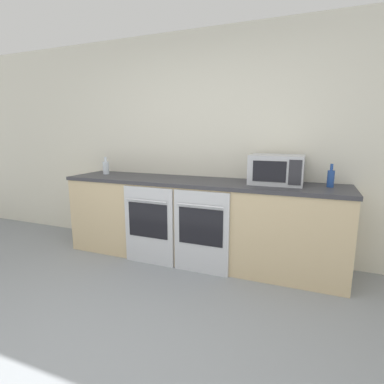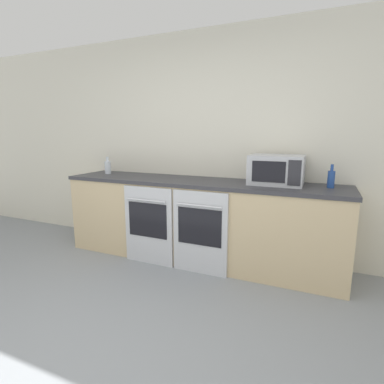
{
  "view_description": "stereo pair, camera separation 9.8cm",
  "coord_description": "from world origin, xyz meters",
  "px_view_note": "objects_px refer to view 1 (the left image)",
  "views": [
    {
      "loc": [
        1.16,
        -1.13,
        1.43
      ],
      "look_at": [
        -0.07,
        1.95,
        0.79
      ],
      "focal_mm": 28.0,
      "sensor_mm": 36.0,
      "label": 1
    },
    {
      "loc": [
        1.25,
        -1.1,
        1.43
      ],
      "look_at": [
        -0.07,
        1.95,
        0.79
      ],
      "focal_mm": 28.0,
      "sensor_mm": 36.0,
      "label": 2
    }
  ],
  "objects_px": {
    "oven_right": "(201,232)",
    "microwave": "(277,169)",
    "bottle_clear": "(106,167)",
    "bottle_blue": "(331,178)",
    "oven_left": "(149,226)"
  },
  "relations": [
    {
      "from": "oven_left",
      "to": "microwave",
      "type": "height_order",
      "value": "microwave"
    },
    {
      "from": "oven_right",
      "to": "bottle_blue",
      "type": "relative_size",
      "value": 3.85
    },
    {
      "from": "oven_right",
      "to": "bottle_blue",
      "type": "height_order",
      "value": "bottle_blue"
    },
    {
      "from": "oven_left",
      "to": "microwave",
      "type": "xyz_separation_m",
      "value": [
        1.28,
        0.41,
        0.63
      ]
    },
    {
      "from": "oven_left",
      "to": "bottle_clear",
      "type": "height_order",
      "value": "bottle_clear"
    },
    {
      "from": "oven_right",
      "to": "bottle_blue",
      "type": "xyz_separation_m",
      "value": [
        1.18,
        0.41,
        0.57
      ]
    },
    {
      "from": "oven_right",
      "to": "microwave",
      "type": "height_order",
      "value": "microwave"
    },
    {
      "from": "bottle_clear",
      "to": "bottle_blue",
      "type": "height_order",
      "value": "bottle_blue"
    },
    {
      "from": "oven_right",
      "to": "microwave",
      "type": "distance_m",
      "value": 1.01
    },
    {
      "from": "bottle_clear",
      "to": "bottle_blue",
      "type": "xyz_separation_m",
      "value": [
        2.63,
        0.02,
        0.0
      ]
    },
    {
      "from": "bottle_blue",
      "to": "oven_right",
      "type": "bearing_deg",
      "value": -160.99
    },
    {
      "from": "oven_right",
      "to": "bottle_clear",
      "type": "height_order",
      "value": "bottle_clear"
    },
    {
      "from": "microwave",
      "to": "bottle_clear",
      "type": "height_order",
      "value": "microwave"
    },
    {
      "from": "oven_right",
      "to": "bottle_clear",
      "type": "relative_size",
      "value": 3.93
    },
    {
      "from": "oven_left",
      "to": "oven_right",
      "type": "bearing_deg",
      "value": 0.0
    }
  ]
}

